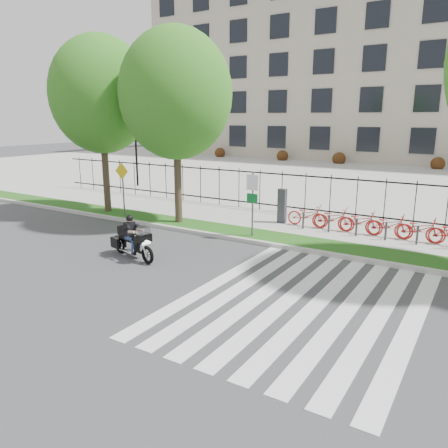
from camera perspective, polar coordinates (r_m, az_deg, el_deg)
The scene contains 15 objects.
ground at distance 14.01m, azimuth -8.51°, elevation -5.83°, with size 120.00×120.00×0.00m, color #3D3D40.
curb at distance 17.15m, azimuth 0.35°, elevation -1.74°, with size 60.00×0.20×0.15m, color #ADAAA3.
grass_verge at distance 17.86m, azimuth 1.78°, elevation -1.12°, with size 60.00×1.50×0.15m, color #1D4D13.
sidewalk at distance 20.00m, azimuth 5.39°, elevation 0.46°, with size 60.00×3.50×0.15m, color #AFACA4.
plaza at distance 36.33m, azimuth 17.99°, elevation 5.83°, with size 80.00×34.00×0.10m, color #AFACA4.
crosswalk_stripes at distance 11.66m, azimuth 10.19°, elevation -10.01°, with size 5.70×8.00×0.01m, color silver, non-canonical shape.
iron_fence at distance 21.33m, azimuth 7.57°, elevation 4.19°, with size 30.00×0.06×2.00m, color black, non-canonical shape.
office_building at distance 55.83m, azimuth 24.14°, elevation 18.12°, with size 60.00×21.90×20.15m.
lamp_post_left at distance 30.20m, azimuth -11.47°, elevation 10.76°, with size 1.06×0.70×4.25m.
street_tree_0 at distance 21.97m, azimuth -15.80°, elevation 15.91°, with size 4.72×4.72×8.25m.
street_tree_1 at distance 18.97m, azimuth -6.33°, elevation 16.49°, with size 4.71×4.71×8.16m.
bike_share_station at distance 17.86m, azimuth 22.23°, elevation -0.33°, with size 9.97×0.85×1.50m.
sign_pole_regulatory at distance 16.77m, azimuth 3.74°, elevation 3.71°, with size 0.50×0.09×2.50m.
sign_pole_warning at distance 20.85m, azimuth -13.11°, elevation 5.37°, with size 0.78×0.09×2.49m.
motorcycle_rider at distance 15.07m, azimuth -11.83°, elevation -2.20°, with size 2.27×0.99×1.78m.
Camera 1 is at (8.65, -9.98, 4.68)m, focal length 35.00 mm.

